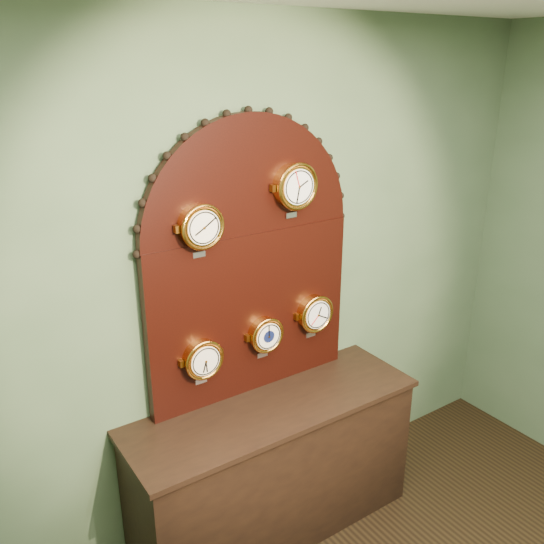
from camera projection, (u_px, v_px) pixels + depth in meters
wall_back at (246, 290)px, 3.07m from camera, size 4.00×0.00×4.00m
shop_counter at (274, 470)px, 3.21m from camera, size 1.60×0.50×0.80m
display_board at (250, 252)px, 2.95m from camera, size 1.26×0.06×1.53m
roman_clock at (201, 226)px, 2.66m from camera, size 0.22×0.08×0.27m
arabic_clock at (296, 186)px, 2.90m from camera, size 0.25×0.08×0.30m
hygrometer at (203, 359)px, 2.90m from camera, size 0.22×0.08×0.27m
barometer at (266, 334)px, 3.08m from camera, size 0.20×0.08×0.25m
tide_clock at (315, 313)px, 3.24m from camera, size 0.22×0.08×0.27m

